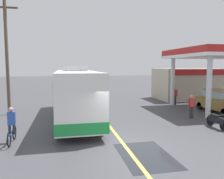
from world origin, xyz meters
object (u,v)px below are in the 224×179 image
car_at_pump (219,100)px  motorcycle_parked_forecourt (217,121)px  cyclist_on_shoulder (12,127)px  pedestrian_by_shop (175,95)px  pedestrian_near_pump (191,105)px  minibus_opposing_lane (97,80)px  coach_bus_main (76,94)px  car_trailing_behind_bus (66,85)px

car_at_pump → motorcycle_parked_forecourt: bearing=-129.1°
cyclist_on_shoulder → pedestrian_by_shop: 15.30m
pedestrian_near_pump → pedestrian_by_shop: same height
minibus_opposing_lane → cyclist_on_shoulder: bearing=-107.6°
pedestrian_by_shop → coach_bus_main: bearing=-157.3°
minibus_opposing_lane → car_trailing_behind_bus: size_ratio=1.46×
minibus_opposing_lane → pedestrian_by_shop: (5.24, -15.62, -0.54)m
car_at_pump → pedestrian_near_pump: (-3.28, -1.35, -0.08)m
motorcycle_parked_forecourt → cyclist_on_shoulder: bearing=-178.9°
car_at_pump → car_trailing_behind_bus: same height
motorcycle_parked_forecourt → car_at_pump: bearing=50.9°
minibus_opposing_lane → cyclist_on_shoulder: (-7.59, -23.96, -0.69)m
minibus_opposing_lane → pedestrian_by_shop: bearing=-71.5°
pedestrian_by_shop → motorcycle_parked_forecourt: bearing=-100.8°
car_at_pump → motorcycle_parked_forecourt: car_at_pump is taller
motorcycle_parked_forecourt → pedestrian_near_pump: pedestrian_near_pump is taller
motorcycle_parked_forecourt → pedestrian_near_pump: size_ratio=1.08×
motorcycle_parked_forecourt → minibus_opposing_lane: bearing=98.8°
cyclist_on_shoulder → pedestrian_by_shop: (12.83, 8.34, 0.15)m
pedestrian_near_pump → cyclist_on_shoulder: bearing=-165.8°
motorcycle_parked_forecourt → car_trailing_behind_bus: size_ratio=0.43×
pedestrian_near_pump → car_at_pump: bearing=22.4°
cyclist_on_shoulder → coach_bus_main: bearing=53.2°
car_at_pump → pedestrian_near_pump: size_ratio=2.53×
minibus_opposing_lane → pedestrian_by_shop: 16.48m
pedestrian_by_shop → pedestrian_near_pump: bearing=-106.4°
motorcycle_parked_forecourt → car_trailing_behind_bus: 22.72m
pedestrian_near_pump → motorcycle_parked_forecourt: bearing=-88.4°
cyclist_on_shoulder → pedestrian_near_pump: cyclist_on_shoulder is taller
coach_bus_main → motorcycle_parked_forecourt: (8.03, -4.11, -1.28)m
minibus_opposing_lane → pedestrian_near_pump: bearing=-80.3°
cyclist_on_shoulder → car_trailing_behind_bus: 21.46m
car_at_pump → pedestrian_by_shop: (-1.66, 4.17, -0.08)m
car_trailing_behind_bus → minibus_opposing_lane: bearing=29.1°
pedestrian_by_shop → car_trailing_behind_bus: (-10.06, 12.94, 0.08)m
car_at_pump → coach_bus_main: bearing=179.2°
coach_bus_main → car_trailing_behind_bus: (-0.48, 16.94, -0.71)m
coach_bus_main → pedestrian_by_shop: bearing=22.7°
car_at_pump → minibus_opposing_lane: bearing=109.2°
pedestrian_by_shop → car_trailing_behind_bus: 16.39m
coach_bus_main → minibus_opposing_lane: coach_bus_main is taller
car_at_pump → cyclist_on_shoulder: bearing=-163.9°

